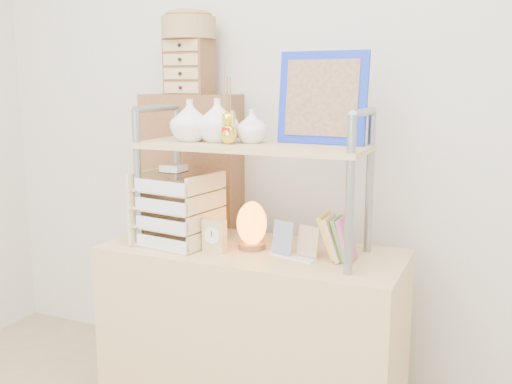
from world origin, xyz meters
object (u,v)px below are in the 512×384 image
at_px(desk, 252,336).
at_px(salt_lamp, 252,225).
at_px(cabinet, 195,233).
at_px(letter_tray, 175,213).

distance_m(desk, salt_lamp, 0.47).
height_order(desk, salt_lamp, salt_lamp).
bearing_deg(salt_lamp, cabinet, 142.05).
xyz_separation_m(cabinet, letter_tray, (0.16, -0.44, 0.21)).
distance_m(cabinet, letter_tray, 0.51).
xyz_separation_m(desk, cabinet, (-0.47, 0.37, 0.30)).
xyz_separation_m(letter_tray, salt_lamp, (0.31, 0.07, -0.03)).
bearing_deg(cabinet, desk, -44.81).
xyz_separation_m(desk, letter_tray, (-0.31, -0.07, 0.51)).
distance_m(cabinet, salt_lamp, 0.62).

